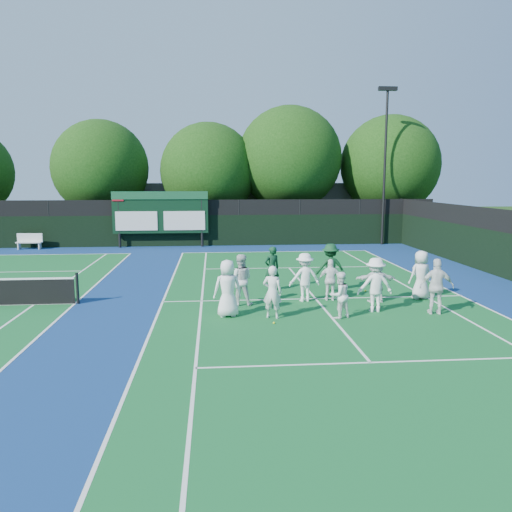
{
  "coord_description": "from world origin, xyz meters",
  "views": [
    {
      "loc": [
        -3.66,
        -16.39,
        4.3
      ],
      "look_at": [
        -2.0,
        3.0,
        1.3
      ],
      "focal_mm": 35.0,
      "sensor_mm": 36.0,
      "label": 1
    }
  ],
  "objects": [
    {
      "name": "ground",
      "position": [
        0.0,
        0.0,
        0.0
      ],
      "size": [
        120.0,
        120.0,
        0.0
      ],
      "primitive_type": "plane",
      "color": "#16360E",
      "rests_on": "ground"
    },
    {
      "name": "court_apron",
      "position": [
        -6.0,
        1.0,
        0.0
      ],
      "size": [
        34.0,
        32.0,
        0.01
      ],
      "primitive_type": "cube",
      "color": "navy",
      "rests_on": "ground"
    },
    {
      "name": "near_court",
      "position": [
        0.0,
        1.0,
        0.01
      ],
      "size": [
        11.05,
        23.85,
        0.01
      ],
      "color": "#135C27",
      "rests_on": "ground"
    },
    {
      "name": "back_fence",
      "position": [
        -6.0,
        16.0,
        1.36
      ],
      "size": [
        34.0,
        0.08,
        3.0
      ],
      "color": "black",
      "rests_on": "ground"
    },
    {
      "name": "scoreboard",
      "position": [
        -7.01,
        15.59,
        2.19
      ],
      "size": [
        6.0,
        0.21,
        3.55
      ],
      "color": "black",
      "rests_on": "ground"
    },
    {
      "name": "clubhouse",
      "position": [
        -2.0,
        24.0,
        2.0
      ],
      "size": [
        18.0,
        6.0,
        4.0
      ],
      "primitive_type": "cube",
      "color": "slate",
      "rests_on": "ground"
    },
    {
      "name": "light_pole_right",
      "position": [
        7.5,
        15.7,
        6.3
      ],
      "size": [
        1.2,
        0.3,
        10.12
      ],
      "color": "black",
      "rests_on": "ground"
    },
    {
      "name": "bench",
      "position": [
        -15.05,
        15.37,
        0.53
      ],
      "size": [
        1.58,
        0.51,
        0.99
      ],
      "color": "silver",
      "rests_on": "ground"
    },
    {
      "name": "tree_b",
      "position": [
        -11.27,
        19.58,
        4.9
      ],
      "size": [
        6.6,
        6.6,
        8.38
      ],
      "color": "black",
      "rests_on": "ground"
    },
    {
      "name": "tree_c",
      "position": [
        -3.82,
        19.58,
        4.7
      ],
      "size": [
        6.78,
        6.78,
        8.27
      ],
      "color": "black",
      "rests_on": "ground"
    },
    {
      "name": "tree_d",
      "position": [
        1.96,
        19.58,
        5.57
      ],
      "size": [
        7.39,
        7.39,
        9.47
      ],
      "color": "black",
      "rests_on": "ground"
    },
    {
      "name": "tree_e",
      "position": [
        9.35,
        19.58,
        5.15
      ],
      "size": [
        7.15,
        7.15,
        8.91
      ],
      "color": "black",
      "rests_on": "ground"
    },
    {
      "name": "tennis_ball_0",
      "position": [
        -1.89,
        -2.01,
        0.03
      ],
      "size": [
        0.07,
        0.07,
        0.07
      ],
      "primitive_type": "sphere",
      "color": "#D0D719",
      "rests_on": "ground"
    },
    {
      "name": "tennis_ball_1",
      "position": [
        1.17,
        1.32,
        0.03
      ],
      "size": [
        0.07,
        0.07,
        0.07
      ],
      "primitive_type": "sphere",
      "color": "#D0D719",
      "rests_on": "ground"
    },
    {
      "name": "tennis_ball_3",
      "position": [
        -3.07,
        2.95,
        0.03
      ],
      "size": [
        0.07,
        0.07,
        0.07
      ],
      "primitive_type": "sphere",
      "color": "#D0D719",
      "rests_on": "ground"
    },
    {
      "name": "tennis_ball_4",
      "position": [
        0.28,
        3.66,
        0.03
      ],
      "size": [
        0.07,
        0.07,
        0.07
      ],
      "primitive_type": "sphere",
      "color": "#D0D719",
      "rests_on": "ground"
    },
    {
      "name": "tennis_ball_5",
      "position": [
        2.16,
        2.01,
        0.03
      ],
      "size": [
        0.07,
        0.07,
        0.07
      ],
      "primitive_type": "sphere",
      "color": "#D0D719",
      "rests_on": "ground"
    },
    {
      "name": "player_front_0",
      "position": [
        -3.24,
        -1.06,
        0.91
      ],
      "size": [
        0.97,
        0.71,
        1.82
      ],
      "primitive_type": "imported",
      "rotation": [
        0.0,
        0.0,
        3.3
      ],
      "color": "white",
      "rests_on": "ground"
    },
    {
      "name": "player_front_1",
      "position": [
        -1.86,
        -1.37,
        0.83
      ],
      "size": [
        0.71,
        0.58,
        1.67
      ],
      "primitive_type": "imported",
      "rotation": [
        0.0,
        0.0,
        2.79
      ],
      "color": "white",
      "rests_on": "ground"
    },
    {
      "name": "player_front_2",
      "position": [
        0.23,
        -1.52,
        0.73
      ],
      "size": [
        0.87,
        0.79,
        1.46
      ],
      "primitive_type": "imported",
      "rotation": [
        0.0,
        0.0,
        3.55
      ],
      "color": "white",
      "rests_on": "ground"
    },
    {
      "name": "player_front_3",
      "position": [
        1.57,
        -0.87,
        0.89
      ],
      "size": [
        1.16,
        0.67,
        1.79
      ],
      "primitive_type": "imported",
      "rotation": [
        0.0,
        0.0,
        3.15
      ],
      "color": "white",
      "rests_on": "ground"
    },
    {
      "name": "player_front_4",
      "position": [
        3.43,
        -1.35,
        0.91
      ],
      "size": [
        1.13,
        0.63,
        1.81
      ],
      "primitive_type": "imported",
      "rotation": [
        0.0,
        0.0,
        2.95
      ],
      "color": "white",
      "rests_on": "ground"
    },
    {
      "name": "player_back_0",
      "position": [
        -2.77,
        0.35,
        0.89
      ],
      "size": [
        0.93,
        0.76,
        1.78
      ],
      "primitive_type": "imported",
      "rotation": [
        0.0,
        0.0,
        3.04
      ],
      "color": "silver",
      "rests_on": "ground"
    },
    {
      "name": "player_back_1",
      "position": [
        -0.47,
        0.71,
        0.87
      ],
      "size": [
        1.2,
        0.8,
        1.73
      ],
      "primitive_type": "imported",
      "rotation": [
        0.0,
        0.0,
        3.29
      ],
      "color": "white",
      "rests_on": "ground"
    },
    {
      "name": "player_back_2",
      "position": [
        0.48,
        0.75,
        0.75
      ],
      "size": [
        0.93,
        0.53,
        1.5
      ],
      "primitive_type": "imported",
      "rotation": [
        0.0,
        0.0,
        2.95
      ],
      "color": "white",
      "rests_on": "ground"
    },
    {
      "name": "player_back_3",
      "position": [
        2.04,
        0.38,
        0.77
      ],
      "size": [
        1.44,
        0.5,
        1.54
      ],
      "primitive_type": "imported",
      "rotation": [
        0.0,
        0.0,
        3.11
      ],
      "color": "white",
      "rests_on": "ground"
    },
    {
      "name": "player_back_4",
      "position": [
        3.77,
        0.69,
        0.89
      ],
      "size": [
        0.96,
        0.72,
        1.77
      ],
      "primitive_type": "imported",
      "rotation": [
        0.0,
        0.0,
        3.33
      ],
      "color": "silver",
      "rests_on": "ground"
    },
    {
      "name": "coach_left",
      "position": [
        -1.41,
        2.58,
        0.87
      ],
      "size": [
        0.73,
        0.6,
        1.73
      ],
      "primitive_type": "imported",
      "rotation": [
        0.0,
        0.0,
        3.48
      ],
      "color": "#0E351E",
      "rests_on": "ground"
    },
    {
      "name": "coach_right",
      "position": [
        0.81,
        2.23,
        0.93
      ],
      "size": [
        1.24,
        0.77,
        1.86
      ],
      "primitive_type": "imported",
      "rotation": [
        0.0,
        0.0,
        3.21
      ],
      "color": "#103C1E",
      "rests_on": "ground"
    }
  ]
}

